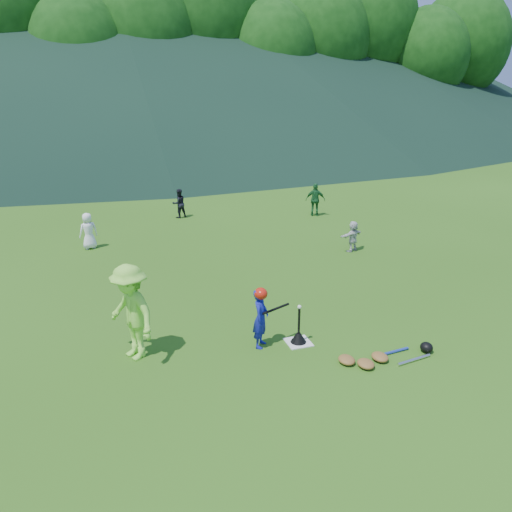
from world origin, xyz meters
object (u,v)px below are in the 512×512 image
Objects in this scene: fielder_a at (88,231)px; equipment_pile at (380,357)px; adult_coach at (131,312)px; batting_tee at (299,337)px; home_plate at (298,342)px; fielder_c at (315,200)px; batter_child at (261,318)px; fielder_d at (353,236)px; fielder_b at (179,203)px.

fielder_a is 9.47m from equipment_pile.
batting_tee is (2.96, -0.47, -0.74)m from adult_coach.
home_plate is 9.59m from fielder_c.
equipment_pile is (1.82, -1.16, -0.50)m from batter_child.
fielder_a is (-0.63, 6.70, -0.33)m from adult_coach.
home_plate is 0.42× the size of fielder_a.
fielder_a is at bearing 55.62° from batter_child.
batter_child is 2.22m from equipment_pile.
adult_coach is at bearing 10.86° from fielder_d.
batter_child is at bearing 96.99° from fielder_a.
adult_coach is 6.73m from fielder_a.
adult_coach is 7.71m from fielder_d.
batting_tee is at bearing -66.38° from batter_child.
adult_coach reaches higher than fielder_b.
batting_tee is 0.38× the size of equipment_pile.
batter_child is 0.95× the size of fielder_c.
batter_child reaches higher than fielder_b.
fielder_a reaches higher than equipment_pile.
equipment_pile is at bearing -43.06° from batting_tee.
batter_child is 0.65× the size of adult_coach.
fielder_c is 9.59m from batting_tee.
home_plate is at bearing 53.22° from adult_coach.
adult_coach is 1.94× the size of fielder_d.
batting_tee reaches higher than home_plate.
fielder_a reaches higher than fielder_b.
fielder_c is (5.01, 8.43, 0.03)m from batter_child.
batter_child is 2.30m from adult_coach.
home_plate is 0.50× the size of fielder_d.
batter_child is 1.08× the size of fielder_b.
adult_coach is 10.87m from fielder_c.
adult_coach reaches higher than fielder_a.
fielder_c reaches higher than fielder_b.
fielder_a is at bearing -41.05° from fielder_d.
adult_coach is 3.08m from batting_tee.
batting_tee is (0.45, -9.86, -0.39)m from fielder_b.
batter_child reaches higher than batting_tee.
fielder_a reaches higher than batting_tee.
home_plate is at bearing 136.94° from equipment_pile.
fielder_c reaches higher than batter_child.
batter_child is 6.14m from fielder_d.
batter_child reaches higher than equipment_pile.
adult_coach reaches higher than equipment_pile.
fielder_d is at bearing 144.37° from fielder_a.
fielder_c is (4.75, -1.31, 0.07)m from fielder_b.
home_plate is at bearing -66.38° from batter_child.
fielder_d is at bearing 105.13° from fielder_c.
batter_child is (-0.71, 0.12, 0.56)m from home_plate.
adult_coach reaches higher than batting_tee.
fielder_c is (7.90, 1.39, 0.06)m from fielder_a.
fielder_d is (4.05, -5.37, -0.07)m from fielder_b.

